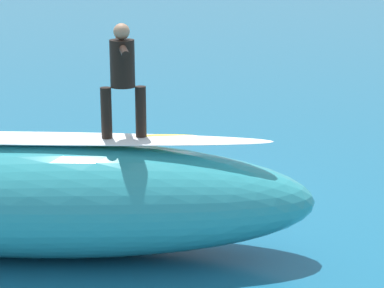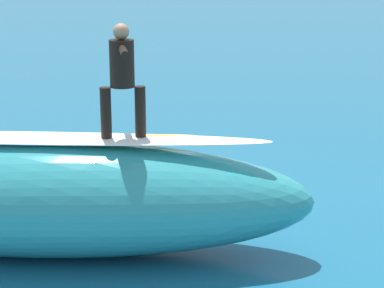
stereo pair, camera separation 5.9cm
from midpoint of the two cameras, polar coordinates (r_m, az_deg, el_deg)
name	(u,v)px [view 2 (the right image)]	position (r m, az deg, el deg)	size (l,w,h in m)	color
ground_plane	(134,197)	(13.83, -4.43, -4.11)	(120.00, 120.00, 0.00)	#196084
wave_crest	(33,197)	(11.37, -12.15, -4.08)	(8.50, 2.07, 1.78)	teal
wave_foam_lip	(30,138)	(11.10, -12.42, 0.45)	(7.23, 0.72, 0.08)	white
surfboard_riding	(124,140)	(10.81, -5.18, 0.34)	(2.29, 0.46, 0.08)	yellow
surfer_riding	(122,72)	(10.59, -5.32, 5.62)	(0.92, 1.40, 1.67)	black
surfboard_paddling	(245,192)	(13.95, 4.27, -3.79)	(2.42, 0.54, 0.06)	#33B2D1
surfer_paddling	(249,186)	(13.79, 4.58, -3.30)	(1.48, 1.24, 0.31)	black
foam_patch_near	(214,174)	(14.95, 1.83, -2.34)	(0.71, 0.45, 0.10)	white
foam_patch_mid	(38,217)	(12.94, -11.79, -5.61)	(0.72, 0.54, 0.09)	white
foam_patch_far	(51,174)	(15.20, -10.85, -2.31)	(0.94, 0.61, 0.10)	white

